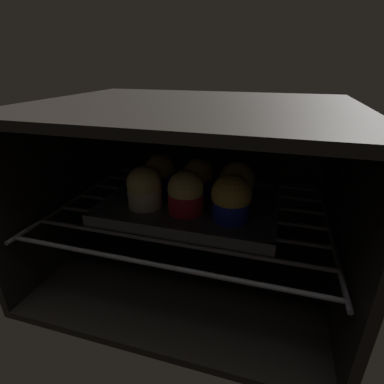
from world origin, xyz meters
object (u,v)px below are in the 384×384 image
object	(u,v)px
muffin_row0_col2	(231,199)
muffin_row1_col2	(237,183)
baking_tray	(192,205)
muffin_row0_col1	(184,193)
muffin_row1_col1	(199,178)
muffin_row0_col0	(145,188)
muffin_row1_col0	(160,174)

from	to	relation	value
muffin_row0_col2	muffin_row1_col2	distance (cm)	8.78
baking_tray	muffin_row0_col1	distance (cm)	6.16
baking_tray	muffin_row1_col2	world-z (taller)	muffin_row1_col2
muffin_row0_col2	muffin_row1_col1	bearing A→B (deg)	132.55
muffin_row0_col0	muffin_row0_col2	distance (cm)	17.61
baking_tray	muffin_row0_col0	size ratio (longest dim) A/B	4.12
muffin_row1_col1	muffin_row0_col1	bearing A→B (deg)	-94.36
baking_tray	muffin_row1_col2	size ratio (longest dim) A/B	4.17
muffin_row1_col0	muffin_row1_col2	size ratio (longest dim) A/B	1.01
muffin_row0_col2	muffin_row1_col1	xyz separation A→B (cm)	(-8.60, 9.37, -0.47)
muffin_row0_col1	muffin_row0_col2	world-z (taller)	muffin_row0_col2
muffin_row0_col0	muffin_row0_col2	size ratio (longest dim) A/B	0.96
muffin_row1_col0	muffin_row1_col1	distance (cm)	9.00
baking_tray	muffin_row0_col2	distance (cm)	11.09
muffin_row0_col0	muffin_row0_col2	bearing A→B (deg)	-2.02
baking_tray	muffin_row1_col1	distance (cm)	6.27
muffin_row0_col1	muffin_row1_col0	world-z (taller)	same
muffin_row0_col0	muffin_row1_col2	world-z (taller)	same
muffin_row1_col2	muffin_row0_col1	bearing A→B (deg)	-137.36
baking_tray	muffin_row1_col2	bearing A→B (deg)	25.17
muffin_row1_col0	muffin_row1_col2	world-z (taller)	same
baking_tray	muffin_row1_col2	distance (cm)	10.47
muffin_row0_col0	muffin_row1_col1	xyz separation A→B (cm)	(9.00, 8.75, -0.21)
muffin_row0_col2	muffin_row1_col2	size ratio (longest dim) A/B	1.05
muffin_row0_col0	muffin_row1_col0	distance (cm)	8.41
muffin_row0_col0	muffin_row0_col1	distance (cm)	8.32
baking_tray	muffin_row0_col2	xyz separation A→B (cm)	(8.87, -4.73, 4.68)
baking_tray	muffin_row1_col2	xyz separation A→B (cm)	(8.60, 4.04, 4.38)
baking_tray	muffin_row0_col0	bearing A→B (deg)	-154.81
baking_tray	muffin_row1_col0	world-z (taller)	muffin_row1_col0
muffin_row0_col1	muffin_row1_col1	world-z (taller)	muffin_row0_col1
muffin_row0_col1	baking_tray	bearing A→B (deg)	84.58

